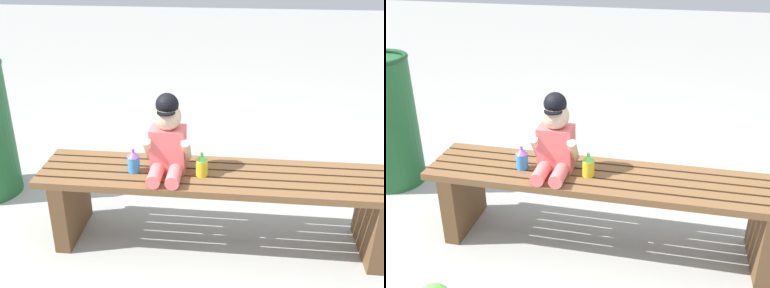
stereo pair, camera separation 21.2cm
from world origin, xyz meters
The scene contains 5 objects.
ground_plane centered at (0.00, 0.00, 0.00)m, with size 16.00×16.00×0.00m, color #999993.
park_bench centered at (0.00, 0.00, 0.29)m, with size 1.80×0.37×0.41m.
child_figure centered at (-0.25, 0.00, 0.59)m, with size 0.23×0.27×0.40m.
sippy_cup_left centered at (-0.42, -0.02, 0.47)m, with size 0.06×0.06×0.12m.
sippy_cup_right centered at (-0.08, -0.02, 0.47)m, with size 0.06×0.06×0.12m.
Camera 1 is at (0.08, -1.96, 1.51)m, focal length 42.16 mm.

